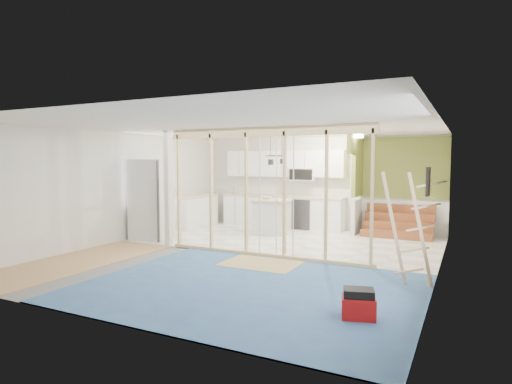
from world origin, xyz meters
The scene contains 17 objects.
room centered at (0.00, 0.00, 1.30)m, with size 7.01×8.01×2.61m.
floor_overlays centered at (0.07, 0.06, 0.01)m, with size 7.00×8.00×0.03m.
stud_frame centered at (-0.22, 0.00, 1.58)m, with size 4.66×0.14×2.60m.
base_cabinets centered at (-1.61, 3.36, 0.47)m, with size 4.45×2.24×0.93m.
upper_cabinets centered at (-0.84, 3.82, 1.82)m, with size 3.60×0.41×0.85m.
green_partition centered at (2.04, 3.66, 0.94)m, with size 2.25×1.51×2.60m.
pot_rack centered at (-0.31, 1.89, 2.00)m, with size 0.52×0.52×0.72m.
sheathing_panel centered at (3.48, -2.00, 1.30)m, with size 0.02×4.00×2.60m, color tan.
electrical_panel centered at (3.43, -1.40, 1.65)m, with size 0.04×0.30×0.40m, color #333438.
ceiling_light centered at (1.40, 3.00, 2.54)m, with size 0.32×0.32×0.08m, color #FFEABF.
fridge centered at (-3.04, 0.55, 0.98)m, with size 1.01×0.98×1.96m.
island centered at (-0.68, 2.53, 0.46)m, with size 1.10×1.10×0.93m.
bowl centered at (-0.83, 2.49, 0.96)m, with size 0.25×0.25×0.06m, color beige.
soap_bottle_a centered at (-2.50, 3.74, 1.06)m, with size 0.10×0.10×0.27m, color #A5A7B8.
soap_bottle_b centered at (0.48, 3.81, 1.02)m, with size 0.08×0.08×0.17m, color white.
toolbox centered at (2.78, -2.54, 0.18)m, with size 0.47×0.40×0.38m.
ladder centered at (3.15, -0.82, 0.90)m, with size 0.93×0.16×1.75m.
Camera 1 is at (3.94, -7.65, 1.93)m, focal length 30.00 mm.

